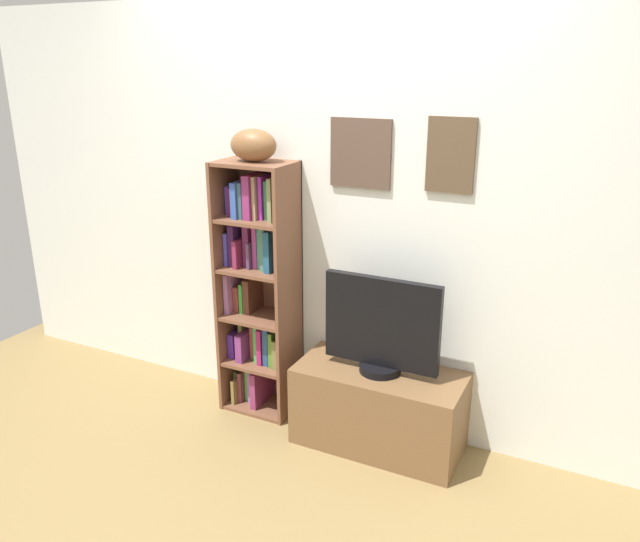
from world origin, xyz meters
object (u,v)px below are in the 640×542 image
at_px(football, 253,145).
at_px(tv_stand, 379,408).
at_px(bookshelf, 258,289).
at_px(television, 381,327).

relative_size(football, tv_stand, 0.30).
bearing_deg(bookshelf, television, -6.76).
height_order(bookshelf, television, bookshelf).
relative_size(bookshelf, football, 5.59).
bearing_deg(tv_stand, television, 90.00).
distance_m(bookshelf, football, 0.82).
xyz_separation_m(tv_stand, television, (0.00, 0.00, 0.47)).
distance_m(tv_stand, television, 0.47).
distance_m(bookshelf, television, 0.80).
bearing_deg(television, bookshelf, 173.24).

